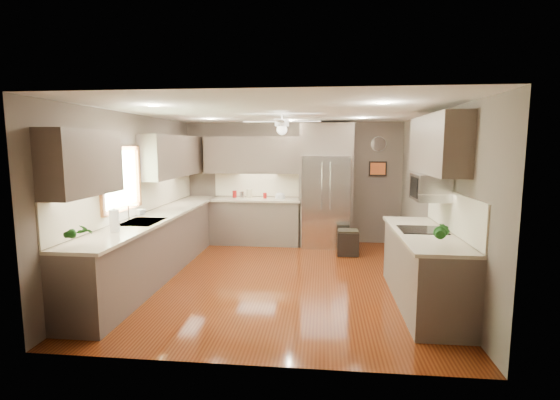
% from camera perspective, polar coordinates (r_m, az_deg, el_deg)
% --- Properties ---
extents(floor, '(5.00, 5.00, 0.00)m').
position_cam_1_polar(floor, '(6.32, -0.02, -10.94)').
color(floor, '#481A09').
rests_on(floor, ground).
extents(ceiling, '(5.00, 5.00, 0.00)m').
position_cam_1_polar(ceiling, '(6.01, -0.02, 12.26)').
color(ceiling, white).
rests_on(ceiling, ground).
extents(wall_back, '(4.50, 0.00, 4.50)m').
position_cam_1_polar(wall_back, '(8.52, 1.75, 2.49)').
color(wall_back, brown).
rests_on(wall_back, ground).
extents(wall_front, '(4.50, 0.00, 4.50)m').
position_cam_1_polar(wall_front, '(3.60, -4.21, -4.68)').
color(wall_front, brown).
rests_on(wall_front, ground).
extents(wall_left, '(0.00, 5.00, 5.00)m').
position_cam_1_polar(wall_left, '(6.66, -19.64, 0.60)').
color(wall_left, brown).
rests_on(wall_left, ground).
extents(wall_right, '(0.00, 5.00, 5.00)m').
position_cam_1_polar(wall_right, '(6.22, 21.05, 0.06)').
color(wall_right, brown).
rests_on(wall_right, ground).
extents(canister_a, '(0.11, 0.11, 0.14)m').
position_cam_1_polar(canister_a, '(8.46, -6.41, 0.84)').
color(canister_a, maroon).
rests_on(canister_a, back_run).
extents(canister_b, '(0.11, 0.11, 0.14)m').
position_cam_1_polar(canister_b, '(8.38, -5.37, 0.72)').
color(canister_b, silver).
rests_on(canister_b, back_run).
extents(canister_c, '(0.13, 0.13, 0.20)m').
position_cam_1_polar(canister_c, '(8.40, -4.33, 0.89)').
color(canister_c, beige).
rests_on(canister_c, back_run).
extents(canister_d, '(0.10, 0.10, 0.11)m').
position_cam_1_polar(canister_d, '(8.32, -2.14, 0.63)').
color(canister_d, maroon).
rests_on(canister_d, back_run).
extents(soap_bottle, '(0.10, 0.10, 0.18)m').
position_cam_1_polar(soap_bottle, '(6.42, -18.95, -1.59)').
color(soap_bottle, white).
rests_on(soap_bottle, left_run).
extents(potted_plant_left, '(0.20, 0.17, 0.33)m').
position_cam_1_polar(potted_plant_left, '(4.82, -26.33, -4.06)').
color(potted_plant_left, '#195016').
rests_on(potted_plant_left, left_run).
extents(potted_plant_right, '(0.20, 0.18, 0.32)m').
position_cam_1_polar(potted_plant_right, '(4.68, 21.90, -4.23)').
color(potted_plant_right, '#195016').
rests_on(potted_plant_right, right_run).
extents(bowl, '(0.20, 0.20, 0.05)m').
position_cam_1_polar(bowl, '(8.24, 0.00, 0.32)').
color(bowl, beige).
rests_on(bowl, back_run).
extents(left_run, '(0.65, 4.70, 1.45)m').
position_cam_1_polar(left_run, '(6.81, -16.55, -5.68)').
color(left_run, brown).
rests_on(left_run, ground).
extents(back_run, '(1.85, 0.65, 1.45)m').
position_cam_1_polar(back_run, '(8.42, -3.36, -2.85)').
color(back_run, brown).
rests_on(back_run, ground).
extents(uppers, '(4.50, 4.70, 0.95)m').
position_cam_1_polar(uppers, '(6.81, -5.64, 6.40)').
color(uppers, brown).
rests_on(uppers, wall_left).
extents(window, '(0.05, 1.12, 0.92)m').
position_cam_1_polar(window, '(6.18, -21.51, 2.79)').
color(window, '#BFF2B2').
rests_on(window, wall_left).
extents(sink, '(0.50, 0.70, 0.32)m').
position_cam_1_polar(sink, '(6.13, -18.82, -3.19)').
color(sink, silver).
rests_on(sink, left_run).
extents(refrigerator, '(1.06, 0.75, 2.45)m').
position_cam_1_polar(refrigerator, '(8.16, 6.48, 1.78)').
color(refrigerator, silver).
rests_on(refrigerator, ground).
extents(right_run, '(0.70, 2.20, 1.45)m').
position_cam_1_polar(right_run, '(5.54, 19.57, -8.86)').
color(right_run, brown).
rests_on(right_run, ground).
extents(microwave, '(0.43, 0.55, 0.34)m').
position_cam_1_polar(microwave, '(5.61, 20.39, 1.68)').
color(microwave, silver).
rests_on(microwave, wall_right).
extents(ceiling_fan, '(1.18, 1.18, 0.32)m').
position_cam_1_polar(ceiling_fan, '(6.30, 0.27, 10.52)').
color(ceiling_fan, white).
rests_on(ceiling_fan, ceiling).
extents(recessed_lights, '(2.84, 3.14, 0.01)m').
position_cam_1_polar(recessed_lights, '(6.41, 0.00, 11.92)').
color(recessed_lights, white).
rests_on(recessed_lights, ceiling).
extents(wall_clock, '(0.30, 0.03, 0.30)m').
position_cam_1_polar(wall_clock, '(8.52, 13.69, 7.67)').
color(wall_clock, white).
rests_on(wall_clock, wall_back).
extents(framed_print, '(0.36, 0.03, 0.30)m').
position_cam_1_polar(framed_print, '(8.53, 13.59, 4.31)').
color(framed_print, black).
rests_on(framed_print, wall_back).
extents(stool, '(0.39, 0.39, 0.46)m').
position_cam_1_polar(stool, '(7.65, 9.52, -5.89)').
color(stool, black).
rests_on(stool, ground).
extents(paper_towel, '(0.12, 0.12, 0.30)m').
position_cam_1_polar(paper_towel, '(5.50, -22.28, -2.73)').
color(paper_towel, white).
rests_on(paper_towel, left_run).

